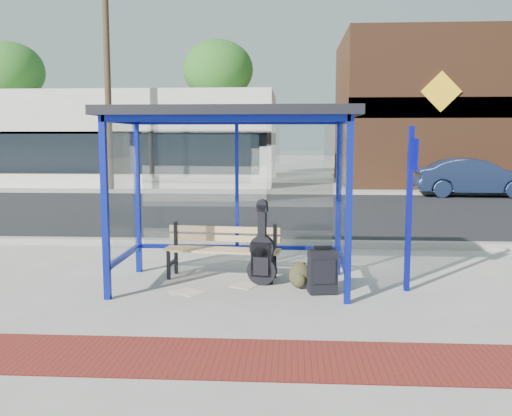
# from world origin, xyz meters

# --- Properties ---
(ground) EXTENTS (120.00, 120.00, 0.00)m
(ground) POSITION_xyz_m (0.00, 0.00, 0.00)
(ground) COLOR #B2ADA0
(ground) RESTS_ON ground
(brick_paver_strip) EXTENTS (60.00, 1.00, 0.01)m
(brick_paver_strip) POSITION_xyz_m (0.00, -2.60, 0.01)
(brick_paver_strip) COLOR maroon
(brick_paver_strip) RESTS_ON ground
(curb_near) EXTENTS (60.00, 0.25, 0.12)m
(curb_near) POSITION_xyz_m (0.00, 2.90, 0.06)
(curb_near) COLOR gray
(curb_near) RESTS_ON ground
(street_asphalt) EXTENTS (60.00, 10.00, 0.00)m
(street_asphalt) POSITION_xyz_m (0.00, 8.00, 0.00)
(street_asphalt) COLOR black
(street_asphalt) RESTS_ON ground
(curb_far) EXTENTS (60.00, 0.25, 0.12)m
(curb_far) POSITION_xyz_m (0.00, 13.10, 0.06)
(curb_far) COLOR gray
(curb_far) RESTS_ON ground
(far_sidewalk) EXTENTS (60.00, 4.00, 0.01)m
(far_sidewalk) POSITION_xyz_m (0.00, 15.00, 0.00)
(far_sidewalk) COLOR #B2ADA0
(far_sidewalk) RESTS_ON ground
(bus_shelter) EXTENTS (3.30, 1.80, 2.42)m
(bus_shelter) POSITION_xyz_m (0.00, 0.07, 2.07)
(bus_shelter) COLOR #0D1B99
(bus_shelter) RESTS_ON ground
(storefront_white) EXTENTS (18.00, 6.04, 4.00)m
(storefront_white) POSITION_xyz_m (-9.00, 17.99, 2.00)
(storefront_white) COLOR silver
(storefront_white) RESTS_ON ground
(storefront_brown) EXTENTS (10.00, 7.08, 6.40)m
(storefront_brown) POSITION_xyz_m (8.00, 18.49, 3.20)
(storefront_brown) COLOR #59331E
(storefront_brown) RESTS_ON ground
(tree_left) EXTENTS (3.60, 3.60, 7.03)m
(tree_left) POSITION_xyz_m (-14.00, 22.00, 5.45)
(tree_left) COLOR #4C3826
(tree_left) RESTS_ON ground
(tree_mid) EXTENTS (3.60, 3.60, 7.03)m
(tree_mid) POSITION_xyz_m (-3.00, 22.00, 5.45)
(tree_mid) COLOR #4C3826
(tree_mid) RESTS_ON ground
(utility_pole_west) EXTENTS (1.60, 0.24, 8.00)m
(utility_pole_west) POSITION_xyz_m (-6.00, 13.40, 4.11)
(utility_pole_west) COLOR #4C3826
(utility_pole_west) RESTS_ON ground
(bench) EXTENTS (1.71, 0.57, 0.79)m
(bench) POSITION_xyz_m (-0.18, 0.46, 0.45)
(bench) COLOR black
(bench) RESTS_ON ground
(guitar_bag) EXTENTS (0.42, 0.19, 1.12)m
(guitar_bag) POSITION_xyz_m (0.41, 0.09, 0.41)
(guitar_bag) COLOR black
(guitar_bag) RESTS_ON ground
(suitcase) EXTENTS (0.40, 0.29, 0.64)m
(suitcase) POSITION_xyz_m (1.22, -0.31, 0.29)
(suitcase) COLOR black
(suitcase) RESTS_ON ground
(backpack) EXTENTS (0.30, 0.28, 0.35)m
(backpack) POSITION_xyz_m (0.93, -0.07, 0.17)
(backpack) COLOR #31301B
(backpack) RESTS_ON ground
(sign_post) EXTENTS (0.11, 0.27, 2.18)m
(sign_post) POSITION_xyz_m (2.35, -0.11, 1.22)
(sign_post) COLOR #0D1299
(sign_post) RESTS_ON ground
(newspaper_a) EXTENTS (0.49, 0.47, 0.01)m
(newspaper_a) POSITION_xyz_m (-0.53, -0.38, 0.00)
(newspaper_a) COLOR white
(newspaper_a) RESTS_ON ground
(newspaper_b) EXTENTS (0.43, 0.39, 0.01)m
(newspaper_b) POSITION_xyz_m (-0.62, -0.36, 0.00)
(newspaper_b) COLOR white
(newspaper_b) RESTS_ON ground
(newspaper_c) EXTENTS (0.44, 0.48, 0.01)m
(newspaper_c) POSITION_xyz_m (0.18, 0.03, 0.00)
(newspaper_c) COLOR white
(newspaper_c) RESTS_ON ground
(parked_car) EXTENTS (4.08, 1.58, 1.32)m
(parked_car) POSITION_xyz_m (7.17, 12.62, 0.66)
(parked_car) COLOR #172341
(parked_car) RESTS_ON ground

